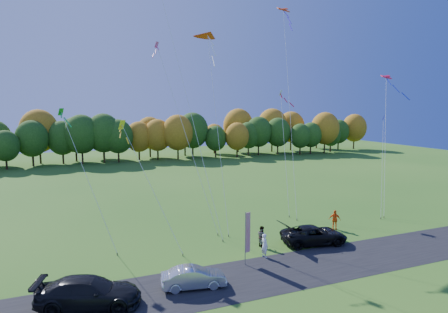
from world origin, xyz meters
name	(u,v)px	position (x,y,z in m)	size (l,w,h in m)	color
ground	(253,253)	(0.00, 0.00, 0.00)	(160.00, 160.00, 0.00)	#275C18
asphalt_strip	(279,272)	(0.00, -4.00, 0.01)	(90.00, 6.00, 0.01)	black
tree_line	(132,162)	(0.00, 55.00, 0.00)	(116.00, 12.00, 10.00)	#1E4711
black_suv	(314,235)	(5.69, -0.10, 0.77)	(2.56, 5.56, 1.55)	black
silver_sedan	(194,277)	(-6.28, -3.96, 0.68)	(1.44, 4.12, 1.36)	silver
dark_truck_a	(89,292)	(-12.66, -3.91, 0.87)	(2.43, 5.97, 1.73)	black
person_tailgate_a	(264,245)	(0.38, -1.15, 0.93)	(0.68, 0.44, 1.86)	white
person_tailgate_b	(262,236)	(1.29, 1.00, 0.87)	(0.84, 0.66, 1.74)	gray
person_east	(335,220)	(9.82, 2.47, 0.93)	(1.08, 0.45, 1.85)	orange
feather_flag	(247,232)	(-1.44, -1.83, 2.44)	(0.51, 0.23, 3.99)	#999999
kite_delta_blue	(185,89)	(-2.71, 8.98, 13.12)	(4.35, 12.23, 26.97)	#4C3F33
kite_parafoil_orange	(289,101)	(11.12, 12.95, 12.11)	(7.74, 14.05, 24.62)	#4C3F33
kite_delta_red	(217,120)	(0.62, 9.34, 10.22)	(3.11, 10.68, 20.67)	#4C3F33
kite_parafoil_rainbow	(385,141)	(20.24, 7.17, 7.65)	(7.94, 7.80, 15.58)	#4C3F33
kite_diamond_yellow	(151,187)	(-7.17, 3.96, 5.14)	(4.27, 5.63, 10.80)	#4C3F33
kite_diamond_green	(88,180)	(-11.79, 6.24, 5.65)	(4.03, 5.76, 11.68)	#4C3F33
kite_diamond_white	(285,150)	(9.55, 11.19, 6.67)	(3.62, 7.88, 13.80)	#4C3F33
kite_diamond_pink	(186,134)	(-2.71, 8.92, 8.89)	(3.91, 8.35, 18.17)	#4C3F33
kite_diamond_blue_low	(382,166)	(18.15, 5.32, 5.20)	(4.08, 4.49, 10.80)	#4C3F33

